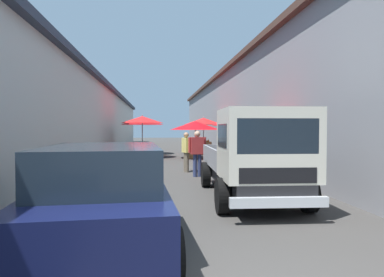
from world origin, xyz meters
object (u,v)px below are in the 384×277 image
(vendor_in_shade, at_px, (186,149))
(fruit_stall_far_right, at_px, (142,124))
(hatchback_car, at_px, (104,195))
(fruit_stall_near_left, at_px, (250,124))
(fruit_stall_mid_lane, at_px, (204,125))
(delivery_truck, at_px, (257,158))
(vendor_by_crates, at_px, (197,150))
(fruit_stall_far_left, at_px, (195,128))
(fruit_stall_near_right, at_px, (143,124))
(parked_scooter, at_px, (89,172))

(vendor_in_shade, bearing_deg, fruit_stall_far_right, 16.40)
(hatchback_car, height_order, vendor_in_shade, vendor_in_shade)
(fruit_stall_near_left, relative_size, vendor_in_shade, 1.66)
(fruit_stall_mid_lane, height_order, delivery_truck, fruit_stall_mid_lane)
(vendor_by_crates, bearing_deg, hatchback_car, 161.96)
(fruit_stall_far_left, bearing_deg, fruit_stall_near_right, 40.75)
(fruit_stall_near_right, xyz_separation_m, fruit_stall_near_left, (-11.25, -3.96, -0.16))
(fruit_stall_near_right, height_order, delivery_truck, fruit_stall_near_right)
(fruit_stall_near_left, distance_m, parked_scooter, 5.30)
(fruit_stall_mid_lane, bearing_deg, parked_scooter, 157.01)
(fruit_stall_mid_lane, bearing_deg, vendor_by_crates, 170.56)
(vendor_in_shade, xyz_separation_m, parked_scooter, (-3.12, 3.05, -0.43))
(fruit_stall_near_right, relative_size, parked_scooter, 1.68)
(fruit_stall_near_left, bearing_deg, fruit_stall_far_right, 24.42)
(fruit_stall_far_left, distance_m, fruit_stall_near_right, 4.66)
(fruit_stall_far_right, relative_size, fruit_stall_mid_lane, 0.98)
(hatchback_car, height_order, parked_scooter, hatchback_car)
(fruit_stall_near_left, relative_size, fruit_stall_far_right, 1.03)
(delivery_truck, relative_size, vendor_in_shade, 3.24)
(fruit_stall_far_right, relative_size, parked_scooter, 1.50)
(fruit_stall_far_left, xyz_separation_m, fruit_stall_near_left, (-7.73, -0.92, 0.11))
(fruit_stall_near_left, xyz_separation_m, parked_scooter, (-1.14, 4.99, -1.37))
(vendor_by_crates, bearing_deg, fruit_stall_near_right, 12.25)
(parked_scooter, bearing_deg, hatchback_car, -166.87)
(fruit_stall_near_left, height_order, fruit_stall_mid_lane, fruit_stall_mid_lane)
(fruit_stall_mid_lane, bearing_deg, fruit_stall_far_left, 162.54)
(parked_scooter, bearing_deg, fruit_stall_mid_lane, -22.99)
(parked_scooter, bearing_deg, fruit_stall_near_right, -4.76)
(delivery_truck, height_order, vendor_in_shade, delivery_truck)
(fruit_stall_far_left, distance_m, hatchback_car, 14.08)
(delivery_truck, bearing_deg, vendor_by_crates, 9.69)
(fruit_stall_near_left, bearing_deg, fruit_stall_mid_lane, 0.19)
(delivery_truck, height_order, vendor_by_crates, delivery_truck)
(vendor_in_shade, bearing_deg, fruit_stall_near_left, -135.52)
(fruit_stall_near_right, distance_m, parked_scooter, 12.53)
(vendor_in_shade, bearing_deg, fruit_stall_far_left, -10.07)
(fruit_stall_near_right, bearing_deg, fruit_stall_far_right, -178.06)
(fruit_stall_far_left, bearing_deg, fruit_stall_near_left, -173.20)
(fruit_stall_far_right, distance_m, fruit_stall_mid_lane, 4.33)
(fruit_stall_near_right, height_order, fruit_stall_far_right, fruit_stall_near_right)
(fruit_stall_near_left, relative_size, fruit_stall_mid_lane, 1.02)
(fruit_stall_mid_lane, bearing_deg, vendor_in_shade, 167.45)
(fruit_stall_near_right, relative_size, fruit_stall_near_left, 1.08)
(fruit_stall_far_right, height_order, hatchback_car, fruit_stall_far_right)
(fruit_stall_near_right, height_order, vendor_in_shade, fruit_stall_near_right)
(fruit_stall_near_right, relative_size, delivery_truck, 0.55)
(fruit_stall_far_left, distance_m, fruit_stall_far_right, 3.06)
(fruit_stall_near_left, bearing_deg, vendor_by_crates, 67.10)
(fruit_stall_near_left, distance_m, hatchback_car, 7.22)
(fruit_stall_mid_lane, relative_size, vendor_in_shade, 1.63)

